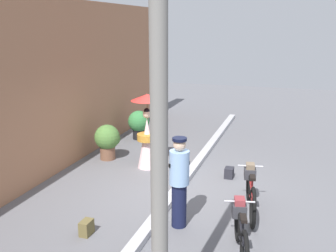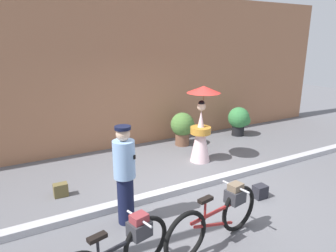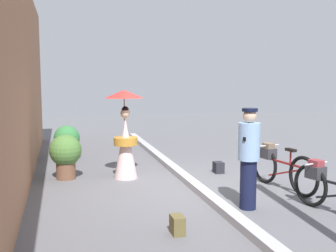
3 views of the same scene
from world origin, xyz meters
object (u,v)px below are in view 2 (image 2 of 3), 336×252
object	(u,v)px
bicycle_far_side	(218,216)
backpack_spare	(260,191)
backpack_on_pavement	(61,190)
bicycle_near_officer	(118,252)
person_with_parasol	(201,125)
potted_plant_small	(239,119)
potted_plant_by_door	(183,127)
person_officer	(125,173)

from	to	relation	value
bicycle_far_side	backpack_spare	xyz separation A→B (m)	(1.49, 0.64, -0.30)
backpack_on_pavement	backpack_spare	distance (m)	3.72
bicycle_near_officer	person_with_parasol	bearing A→B (deg)	41.58
backpack_spare	potted_plant_small	bearing A→B (deg)	54.35
bicycle_far_side	potted_plant_by_door	world-z (taller)	potted_plant_by_door
bicycle_near_officer	person_officer	world-z (taller)	person_officer
backpack_spare	backpack_on_pavement	bearing A→B (deg)	150.38
bicycle_near_officer	potted_plant_by_door	size ratio (longest dim) A/B	1.79
person_officer	potted_plant_by_door	xyz separation A→B (m)	(2.76, 2.77, -0.33)
person_officer	potted_plant_small	bearing A→B (deg)	29.77
potted_plant_small	backpack_on_pavement	bearing A→B (deg)	-166.40
potted_plant_small	person_with_parasol	bearing A→B (deg)	-152.84
potted_plant_by_door	backpack_spare	distance (m)	3.27
potted_plant_by_door	potted_plant_small	xyz separation A→B (m)	(1.98, -0.06, -0.03)
bicycle_near_officer	potted_plant_small	xyz separation A→B (m)	(5.27, 3.85, 0.09)
backpack_on_pavement	potted_plant_by_door	bearing A→B (deg)	21.46
person_with_parasol	bicycle_far_side	bearing A→B (deg)	-120.11
bicycle_far_side	person_officer	size ratio (longest dim) A/B	1.12
backpack_spare	person_with_parasol	bearing A→B (deg)	88.29
potted_plant_small	bicycle_far_side	bearing A→B (deg)	-134.64
potted_plant_by_door	backpack_on_pavement	xyz separation A→B (m)	(-3.54, -1.39, -0.40)
bicycle_far_side	person_officer	distance (m)	1.53
bicycle_far_side	backpack_spare	bearing A→B (deg)	23.30
potted_plant_by_door	backpack_on_pavement	world-z (taller)	potted_plant_by_door
person_officer	backpack_spare	size ratio (longest dim) A/B	6.61
potted_plant_by_door	backpack_on_pavement	bearing A→B (deg)	-158.54
person_officer	potted_plant_small	xyz separation A→B (m)	(4.74, 2.71, -0.35)
backpack_on_pavement	person_with_parasol	bearing A→B (deg)	3.42
person_officer	backpack_on_pavement	world-z (taller)	person_officer
potted_plant_by_door	backpack_spare	xyz separation A→B (m)	(-0.30, -3.23, -0.40)
person_officer	potted_plant_small	distance (m)	5.47
potted_plant_by_door	potted_plant_small	world-z (taller)	potted_plant_by_door
backpack_on_pavement	backpack_spare	size ratio (longest dim) A/B	1.05
bicycle_far_side	person_with_parasol	bearing A→B (deg)	59.89
bicycle_far_side	person_officer	xyz separation A→B (m)	(-0.97, 1.11, 0.43)
bicycle_near_officer	person_officer	bearing A→B (deg)	64.94
bicycle_near_officer	bicycle_far_side	size ratio (longest dim) A/B	0.92
person_with_parasol	potted_plant_by_door	xyz separation A→B (m)	(0.24, 1.19, -0.38)
bicycle_near_officer	backpack_spare	distance (m)	3.08
bicycle_near_officer	potted_plant_small	distance (m)	6.53
person_officer	backpack_spare	world-z (taller)	person_officer
bicycle_near_officer	bicycle_far_side	xyz separation A→B (m)	(1.50, 0.03, 0.02)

